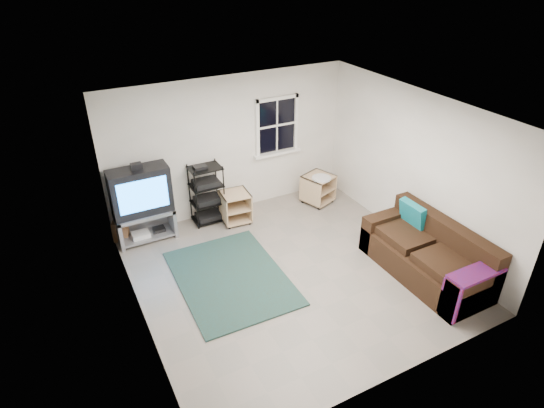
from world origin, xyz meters
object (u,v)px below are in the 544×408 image
av_rack (207,198)px  side_table_right (317,187)px  sofa (428,256)px  side_table_left (235,205)px  tv_unit (141,199)px

av_rack → side_table_right: bearing=-8.5°
av_rack → sofa: size_ratio=0.55×
av_rack → side_table_left: size_ratio=1.94×
sofa → side_table_left: bearing=125.1°
side_table_left → side_table_right: 1.73m
tv_unit → side_table_right: bearing=-4.8°
av_rack → side_table_right: size_ratio=1.70×
av_rack → side_table_left: 0.53m
side_table_left → sofa: (2.00, -2.85, 0.02)m
tv_unit → side_table_left: 1.69m
side_table_right → tv_unit: bearing=175.2°
sofa → tv_unit: bearing=140.1°
av_rack → side_table_right: av_rack is taller
tv_unit → side_table_right: size_ratio=2.15×
tv_unit → side_table_left: size_ratio=2.46×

